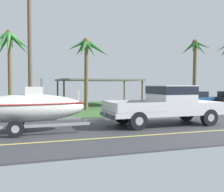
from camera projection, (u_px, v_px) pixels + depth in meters
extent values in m
cube|color=#38383D|center=(197.00, 125.00, 12.95)|extent=(36.00, 8.00, 0.06)
cube|color=#3D6633|center=(120.00, 107.00, 23.39)|extent=(36.00, 14.00, 0.11)
cube|color=#DBCC4C|center=(222.00, 130.00, 11.24)|extent=(34.20, 0.12, 0.01)
cube|color=silver|center=(163.00, 112.00, 12.69)|extent=(5.62, 2.10, 0.22)
cube|color=silver|center=(198.00, 105.00, 13.31)|extent=(1.57, 2.10, 0.38)
cube|color=silver|center=(170.00, 97.00, 12.78)|extent=(1.69, 2.10, 1.18)
cube|color=black|center=(171.00, 90.00, 12.77)|extent=(1.71, 2.12, 0.38)
cube|color=gray|center=(132.00, 110.00, 12.17)|extent=(2.36, 2.10, 0.04)
cube|color=silver|center=(125.00, 104.00, 13.12)|extent=(2.36, 0.08, 0.45)
cube|color=silver|center=(141.00, 108.00, 11.21)|extent=(2.36, 0.08, 0.45)
cube|color=silver|center=(109.00, 107.00, 11.81)|extent=(0.08, 2.10, 0.45)
cube|color=#333338|center=(107.00, 115.00, 11.80)|extent=(0.12, 1.89, 0.16)
sphere|color=#B2B2B7|center=(104.00, 114.00, 11.76)|extent=(0.10, 0.10, 0.10)
cylinder|color=black|center=(186.00, 113.00, 14.20)|extent=(0.80, 0.28, 0.80)
cylinder|color=#9E9EA3|center=(186.00, 113.00, 14.20)|extent=(0.36, 0.29, 0.36)
cylinder|color=black|center=(209.00, 117.00, 12.42)|extent=(0.80, 0.28, 0.80)
cylinder|color=#9E9EA3|center=(209.00, 117.00, 12.42)|extent=(0.36, 0.29, 0.36)
cylinder|color=black|center=(123.00, 116.00, 13.04)|extent=(0.80, 0.28, 0.80)
cylinder|color=#9E9EA3|center=(123.00, 116.00, 13.04)|extent=(0.36, 0.29, 0.36)
cylinder|color=black|center=(138.00, 121.00, 11.26)|extent=(0.80, 0.28, 0.80)
cylinder|color=#9E9EA3|center=(138.00, 121.00, 11.26)|extent=(0.36, 0.29, 0.36)
cube|color=gray|center=(95.00, 120.00, 11.63)|extent=(0.90, 0.10, 0.08)
cube|color=gray|center=(28.00, 120.00, 11.59)|extent=(4.73, 0.12, 0.10)
cube|color=gray|center=(29.00, 126.00, 9.90)|extent=(4.73, 0.12, 0.10)
cylinder|color=black|center=(17.00, 122.00, 11.50)|extent=(0.64, 0.22, 0.64)
cylinder|color=#9E9EA3|center=(17.00, 122.00, 11.50)|extent=(0.29, 0.23, 0.29)
cylinder|color=black|center=(15.00, 129.00, 9.70)|extent=(0.64, 0.22, 0.64)
cylinder|color=#9E9EA3|center=(15.00, 129.00, 9.70)|extent=(0.29, 0.23, 0.29)
ellipsoid|color=silver|center=(28.00, 108.00, 10.72)|extent=(4.65, 1.66, 1.14)
ellipsoid|color=#B22626|center=(28.00, 103.00, 10.71)|extent=(4.75, 1.69, 0.12)
cube|color=silver|center=(34.00, 95.00, 10.77)|extent=(0.70, 0.60, 0.65)
cube|color=slate|center=(41.00, 83.00, 10.84)|extent=(0.06, 0.56, 0.36)
cylinder|color=silver|center=(79.00, 96.00, 11.35)|extent=(0.04, 0.04, 0.50)
cube|color=#234C89|center=(192.00, 101.00, 22.74)|extent=(4.43, 1.87, 0.70)
cube|color=black|center=(190.00, 94.00, 22.64)|extent=(2.48, 1.72, 0.50)
cylinder|color=black|center=(201.00, 102.00, 24.02)|extent=(0.66, 0.22, 0.66)
cylinder|color=#9E9EA3|center=(201.00, 102.00, 24.02)|extent=(0.30, 0.23, 0.30)
cylinder|color=black|center=(213.00, 104.00, 22.41)|extent=(0.66, 0.22, 0.66)
cylinder|color=#9E9EA3|center=(213.00, 104.00, 22.41)|extent=(0.30, 0.23, 0.30)
cylinder|color=black|center=(172.00, 103.00, 23.08)|extent=(0.66, 0.22, 0.66)
cylinder|color=#9E9EA3|center=(172.00, 103.00, 23.08)|extent=(0.30, 0.23, 0.30)
cylinder|color=black|center=(183.00, 104.00, 21.47)|extent=(0.66, 0.22, 0.66)
cylinder|color=#9E9EA3|center=(183.00, 104.00, 21.47)|extent=(0.30, 0.23, 0.30)
cylinder|color=black|center=(217.00, 103.00, 23.31)|extent=(0.66, 0.22, 0.66)
cylinder|color=#9E9EA3|center=(217.00, 103.00, 23.31)|extent=(0.30, 0.23, 0.30)
cylinder|color=#4C4238|center=(124.00, 93.00, 26.56)|extent=(0.14, 0.14, 2.31)
cylinder|color=#4C4238|center=(142.00, 94.00, 22.45)|extent=(0.14, 0.14, 2.31)
cylinder|color=#4C4238|center=(58.00, 93.00, 24.46)|extent=(0.14, 0.14, 2.31)
cylinder|color=#4C4238|center=(64.00, 95.00, 20.35)|extent=(0.14, 0.14, 2.31)
cube|color=#6B665B|center=(98.00, 80.00, 23.40)|extent=(7.20, 4.83, 0.14)
cylinder|color=brown|center=(195.00, 72.00, 29.49)|extent=(0.41, 0.54, 6.73)
cone|color=#2D6B2D|center=(200.00, 49.00, 29.46)|extent=(1.55, 0.60, 1.60)
cone|color=#2D6B2D|center=(195.00, 48.00, 30.00)|extent=(1.10, 1.43, 1.27)
cone|color=#2D6B2D|center=(188.00, 48.00, 30.09)|extent=(1.08, 2.08, 1.53)
cone|color=#2D6B2D|center=(189.00, 48.00, 29.33)|extent=(1.69, 0.82, 1.51)
cone|color=#2D6B2D|center=(194.00, 47.00, 29.02)|extent=(1.22, 1.04, 1.43)
cone|color=#2D6B2D|center=(197.00, 47.00, 28.81)|extent=(0.61, 1.43, 1.41)
cone|color=#2D6B2D|center=(203.00, 45.00, 28.71)|extent=(1.21, 1.93, 1.18)
sphere|color=brown|center=(195.00, 42.00, 29.35)|extent=(0.66, 0.66, 0.66)
cylinder|color=brown|center=(10.00, 73.00, 18.26)|extent=(0.28, 0.32, 5.57)
cone|color=#387A38|center=(20.00, 42.00, 18.40)|extent=(1.61, 0.36, 1.40)
cone|color=#387A38|center=(19.00, 44.00, 18.87)|extent=(1.71, 1.52, 1.66)
cone|color=#387A38|center=(11.00, 41.00, 18.90)|extent=(0.60, 1.77, 1.28)
cone|color=#387A38|center=(4.00, 44.00, 18.44)|extent=(1.26, 1.26, 1.74)
cone|color=#387A38|center=(1.00, 43.00, 17.66)|extent=(1.49, 1.31, 1.89)
cone|color=#387A38|center=(8.00, 43.00, 17.48)|extent=(0.38, 1.70, 1.80)
cone|color=#387A38|center=(16.00, 40.00, 17.97)|extent=(1.25, 1.07, 1.27)
sphere|color=brown|center=(9.00, 33.00, 18.14)|extent=(0.45, 0.45, 0.45)
cylinder|color=brown|center=(86.00, 76.00, 19.82)|extent=(0.31, 0.58, 5.27)
cone|color=#286028|center=(97.00, 49.00, 19.99)|extent=(1.98, 0.44, 1.43)
cone|color=#286028|center=(87.00, 50.00, 20.20)|extent=(0.90, 1.33, 1.44)
cone|color=#286028|center=(81.00, 48.00, 20.19)|extent=(1.02, 1.55, 1.30)
cone|color=#286028|center=(77.00, 45.00, 19.55)|extent=(1.54, 0.43, 1.00)
cone|color=#286028|center=(83.00, 48.00, 19.10)|extent=(1.14, 1.53, 1.51)
cone|color=#286028|center=(91.00, 49.00, 19.46)|extent=(0.92, 1.14, 1.45)
sphere|color=brown|center=(86.00, 41.00, 19.71)|extent=(0.49, 0.49, 0.49)
cone|color=#387A38|center=(224.00, 47.00, 25.97)|extent=(1.78, 0.64, 1.06)
cylinder|color=brown|center=(30.00, 45.00, 14.76)|extent=(0.24, 0.24, 8.38)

